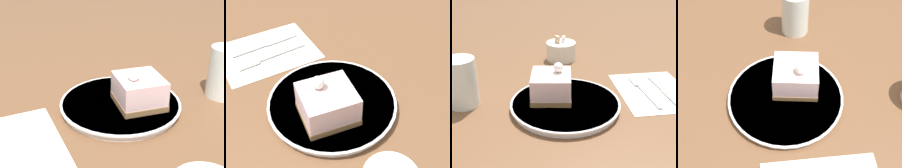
# 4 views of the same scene
# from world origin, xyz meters

# --- Properties ---
(ground_plane) EXTENTS (4.00, 4.00, 0.00)m
(ground_plane) POSITION_xyz_m (0.00, 0.00, 0.00)
(ground_plane) COLOR brown
(plate) EXTENTS (0.26, 0.26, 0.02)m
(plate) POSITION_xyz_m (-0.02, -0.03, 0.01)
(plate) COLOR white
(plate) RESTS_ON ground_plane
(cake_slice) EXTENTS (0.11, 0.12, 0.09)m
(cake_slice) POSITION_xyz_m (-0.05, -0.00, 0.05)
(cake_slice) COLOR olive
(cake_slice) RESTS_ON plate
(drinking_glass) EXTENTS (0.07, 0.07, 0.12)m
(drinking_glass) POSITION_xyz_m (-0.26, 0.04, 0.06)
(drinking_glass) COLOR silver
(drinking_glass) RESTS_ON ground_plane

